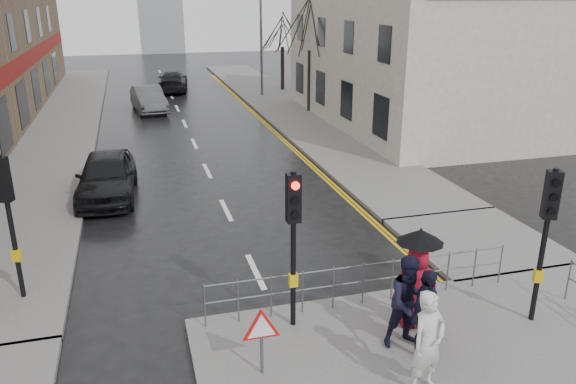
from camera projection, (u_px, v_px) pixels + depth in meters
ground at (286, 336)px, 11.73m from camera, size 120.00×120.00×0.00m
left_pavement at (62, 122)px, 30.93m from camera, size 4.00×44.00×0.14m
right_pavement at (280, 103)px, 36.04m from camera, size 4.00×40.00×0.14m
pavement_bridge_right at (477, 241)px, 16.08m from camera, size 4.00×4.20×0.14m
building_right_cream at (415, 33)px, 29.51m from camera, size 9.00×16.40×10.10m
traffic_signal_near_left at (293, 223)px, 11.13m from camera, size 0.28×0.27×3.40m
traffic_signal_near_right at (548, 220)px, 11.31m from camera, size 0.34×0.33×3.40m
traffic_signal_far_left at (7, 203)px, 12.24m from camera, size 0.34×0.33×3.40m
guard_railing_front at (364, 275)px, 12.48m from camera, size 7.14×0.04×1.00m
warning_sign at (261, 331)px, 10.08m from camera, size 0.80×0.07×1.35m
street_lamp at (258, 26)px, 37.04m from camera, size 1.83×0.25×8.00m
tree_near at (310, 23)px, 31.87m from camera, size 2.40×2.40×6.58m
tree_far at (282, 28)px, 39.50m from camera, size 2.40×2.40×5.64m
pedestrian_a at (428, 343)px, 9.64m from camera, size 0.81×0.64×1.93m
pedestrian_b at (409, 302)px, 10.92m from camera, size 0.93×0.73×1.92m
pedestrian_with_umbrella at (417, 276)px, 11.49m from camera, size 1.06×0.96×2.20m
pedestrian_d at (425, 314)px, 10.62m from camera, size 1.11×1.00×1.81m
car_parked at (107, 176)px, 19.43m from camera, size 2.16×4.78×1.59m
car_mid at (149, 99)px, 33.73m from camera, size 2.16×4.71×1.50m
car_far at (173, 81)px, 40.67m from camera, size 2.61×5.16×1.44m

